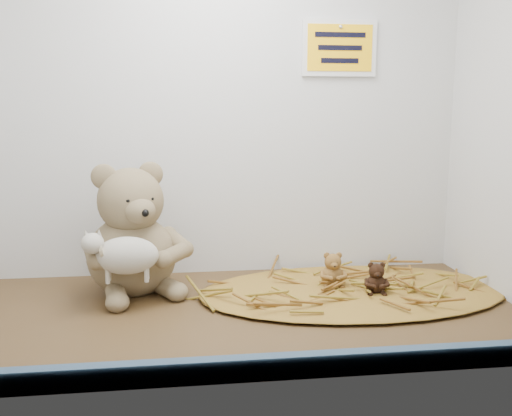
{
  "coord_description": "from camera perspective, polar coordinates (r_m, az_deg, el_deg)",
  "views": [
    {
      "loc": [
        -8.19,
        -109.17,
        40.66
      ],
      "look_at": [
        6.47,
        4.71,
        20.51
      ],
      "focal_mm": 40.0,
      "sensor_mm": 36.0,
      "label": 1
    }
  ],
  "objects": [
    {
      "name": "wall_sign",
      "position": [
        1.44,
        8.34,
        15.55
      ],
      "size": [
        16.0,
        1.2,
        11.0
      ],
      "primitive_type": "cube",
      "color": "#F9B30C",
      "rests_on": "back_wall"
    },
    {
      "name": "toy_lamb",
      "position": [
        1.19,
        -12.79,
        -4.66
      ],
      "size": [
        16.7,
        10.19,
        10.79
      ],
      "primitive_type": null,
      "color": "beige",
      "rests_on": "main_teddy"
    },
    {
      "name": "front_rail",
      "position": [
        0.9,
        -1.42,
        -15.74
      ],
      "size": [
        119.28,
        2.2,
        3.6
      ],
      "primitive_type": "cube",
      "color": "#334961",
      "rests_on": "shelf_floor"
    },
    {
      "name": "mini_teddy_tan",
      "position": [
        1.3,
        7.67,
        -5.93
      ],
      "size": [
        6.78,
        7.09,
        7.71
      ],
      "primitive_type": null,
      "rotation": [
        0.0,
        0.0,
        -0.09
      ],
      "color": "olive",
      "rests_on": "straw_bed"
    },
    {
      "name": "straw_bed",
      "position": [
        1.3,
        9.71,
        -8.14
      ],
      "size": [
        69.11,
        40.13,
        1.34
      ],
      "primitive_type": "ellipsoid",
      "color": "olive",
      "rests_on": "shelf_floor"
    },
    {
      "name": "main_teddy",
      "position": [
        1.28,
        -12.42,
        -2.05
      ],
      "size": [
        31.26,
        31.94,
        29.04
      ],
      "primitive_type": null,
      "rotation": [
        0.0,
        0.0,
        0.4
      ],
      "color": "#93825A",
      "rests_on": "shelf_floor"
    },
    {
      "name": "alcove_shell",
      "position": [
        1.19,
        -3.44,
        12.04
      ],
      "size": [
        120.4,
        60.2,
        90.4
      ],
      "color": "#3E2B15",
      "rests_on": "ground"
    },
    {
      "name": "mini_teddy_brown",
      "position": [
        1.27,
        11.93,
        -6.7
      ],
      "size": [
        6.45,
        6.7,
        6.85
      ],
      "primitive_type": null,
      "rotation": [
        0.0,
        0.0,
        -0.17
      ],
      "color": "black",
      "rests_on": "straw_bed"
    }
  ]
}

